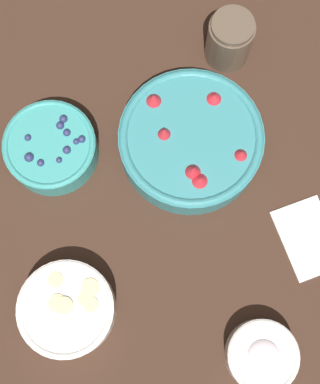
% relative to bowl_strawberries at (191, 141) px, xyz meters
% --- Properties ---
extents(ground_plane, '(4.00, 4.00, 0.00)m').
position_rel_bowl_strawberries_xyz_m(ground_plane, '(-0.10, 0.05, -0.04)').
color(ground_plane, '#382319').
extents(bowl_strawberries, '(0.25, 0.25, 0.08)m').
position_rel_bowl_strawberries_xyz_m(bowl_strawberries, '(0.00, 0.00, 0.00)').
color(bowl_strawberries, teal).
rests_on(bowl_strawberries, ground_plane).
extents(bowl_blueberries, '(0.16, 0.16, 0.06)m').
position_rel_bowl_strawberries_xyz_m(bowl_blueberries, '(0.02, 0.24, -0.01)').
color(bowl_blueberries, teal).
rests_on(bowl_blueberries, ground_plane).
extents(bowl_bananas, '(0.16, 0.16, 0.06)m').
position_rel_bowl_strawberries_xyz_m(bowl_bananas, '(-0.25, 0.24, -0.01)').
color(bowl_bananas, white).
rests_on(bowl_bananas, ground_plane).
extents(bowl_cream, '(0.11, 0.11, 0.05)m').
position_rel_bowl_strawberries_xyz_m(bowl_cream, '(-0.37, -0.06, -0.01)').
color(bowl_cream, silver).
rests_on(bowl_cream, ground_plane).
extents(jar_chocolate, '(0.08, 0.08, 0.10)m').
position_rel_bowl_strawberries_xyz_m(jar_chocolate, '(0.17, -0.10, 0.01)').
color(jar_chocolate, brown).
rests_on(jar_chocolate, ground_plane).
extents(napkin, '(0.15, 0.12, 0.01)m').
position_rel_bowl_strawberries_xyz_m(napkin, '(-0.19, -0.18, -0.03)').
color(napkin, silver).
rests_on(napkin, ground_plane).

